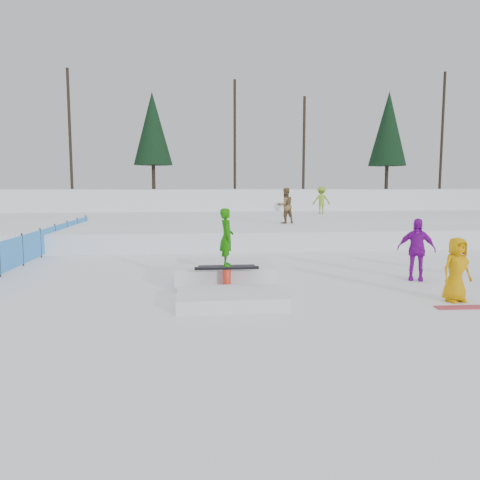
{
  "coord_description": "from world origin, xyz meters",
  "views": [
    {
      "loc": [
        -0.89,
        -11.37,
        2.65
      ],
      "look_at": [
        0.5,
        2.0,
        1.1
      ],
      "focal_mm": 35.0,
      "sensor_mm": 36.0,
      "label": 1
    }
  ],
  "objects": [
    {
      "name": "snow_berm",
      "position": [
        0.0,
        30.0,
        1.2
      ],
      "size": [
        60.0,
        14.0,
        2.4
      ],
      "primitive_type": "cube",
      "color": "white",
      "rests_on": "ground"
    },
    {
      "name": "walker_ygreen",
      "position": [
        7.75,
        19.2,
        1.71
      ],
      "size": [
        1.25,
        0.81,
        1.82
      ],
      "primitive_type": "imported",
      "rotation": [
        0.0,
        0.0,
        3.02
      ],
      "color": "#77A824",
      "rests_on": "snow_midrise"
    },
    {
      "name": "treeline",
      "position": [
        6.18,
        28.28,
        7.45
      ],
      "size": [
        40.24,
        4.22,
        10.5
      ],
      "color": "black",
      "rests_on": "snow_berm"
    },
    {
      "name": "spectator_yellow",
      "position": [
        5.14,
        -1.37,
        0.75
      ],
      "size": [
        0.81,
        0.61,
        1.49
      ],
      "primitive_type": "imported",
      "rotation": [
        0.0,
        0.0,
        0.2
      ],
      "color": "#D18F02",
      "rests_on": "ground"
    },
    {
      "name": "safety_fence",
      "position": [
        -6.5,
        6.6,
        0.55
      ],
      "size": [
        0.05,
        16.0,
        1.1
      ],
      "color": "#368CE2",
      "rests_on": "ground"
    },
    {
      "name": "loose_board_red",
      "position": [
        5.1,
        -1.94,
        0.01
      ],
      "size": [
        1.41,
        0.31,
        0.03
      ],
      "primitive_type": "cube",
      "rotation": [
        0.0,
        0.0,
        -0.02
      ],
      "color": "#A73140",
      "rests_on": "ground"
    },
    {
      "name": "ground",
      "position": [
        0.0,
        0.0,
        0.0
      ],
      "size": [
        120.0,
        120.0,
        0.0
      ],
      "primitive_type": "plane",
      "color": "white"
    },
    {
      "name": "walker_olive",
      "position": [
        3.76,
        11.54,
        1.68
      ],
      "size": [
        1.02,
        0.9,
        1.77
      ],
      "primitive_type": "imported",
      "rotation": [
        0.0,
        0.0,
        3.45
      ],
      "color": "brown",
      "rests_on": "snow_midrise"
    },
    {
      "name": "spectator_purple",
      "position": [
        5.4,
        1.09,
        0.88
      ],
      "size": [
        1.11,
        0.83,
        1.76
      ],
      "primitive_type": "imported",
      "rotation": [
        0.0,
        0.0,
        -0.45
      ],
      "color": "#8D0BA6",
      "rests_on": "ground"
    },
    {
      "name": "jib_rail_feature",
      "position": [
        -0.04,
        0.62,
        0.3
      ],
      "size": [
        2.6,
        4.4,
        2.11
      ],
      "color": "white",
      "rests_on": "ground"
    },
    {
      "name": "snow_midrise",
      "position": [
        0.0,
        16.0,
        0.4
      ],
      "size": [
        50.0,
        18.0,
        0.8
      ],
      "primitive_type": "cube",
      "color": "white",
      "rests_on": "ground"
    }
  ]
}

